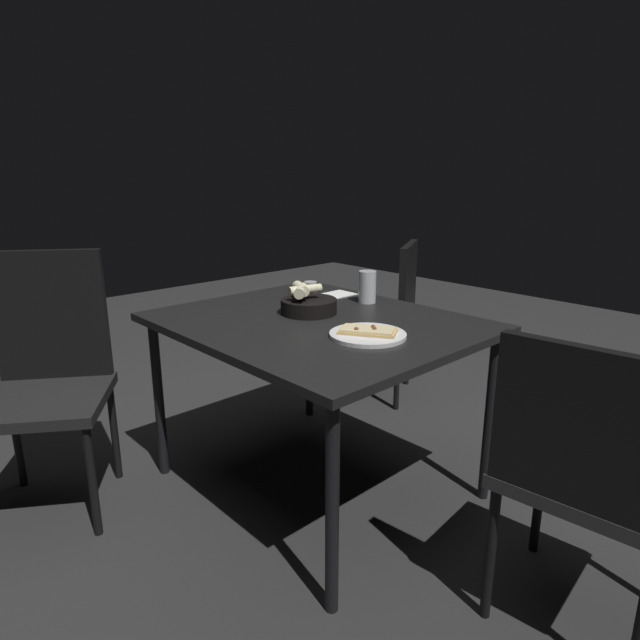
% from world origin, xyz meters
% --- Properties ---
extents(ground, '(8.00, 8.00, 0.00)m').
position_xyz_m(ground, '(0.00, 0.00, 0.00)').
color(ground, '#2B2B2B').
extents(dining_table, '(0.97, 1.16, 0.71)m').
position_xyz_m(dining_table, '(0.00, 0.00, 0.66)').
color(dining_table, black).
rests_on(dining_table, ground).
extents(pizza_plate, '(0.26, 0.26, 0.04)m').
position_xyz_m(pizza_plate, '(-0.02, -0.28, 0.72)').
color(pizza_plate, white).
rests_on(pizza_plate, dining_table).
extents(bread_basket, '(0.22, 0.22, 0.12)m').
position_xyz_m(bread_basket, '(0.04, 0.09, 0.75)').
color(bread_basket, black).
rests_on(bread_basket, dining_table).
extents(beer_glass, '(0.08, 0.08, 0.14)m').
position_xyz_m(beer_glass, '(0.35, 0.06, 0.77)').
color(beer_glass, silver).
rests_on(beer_glass, dining_table).
extents(pepper_shaker, '(0.06, 0.06, 0.08)m').
position_xyz_m(pepper_shaker, '(0.20, 0.26, 0.75)').
color(pepper_shaker, '#BFB299').
rests_on(pepper_shaker, dining_table).
extents(napkin, '(0.16, 0.12, 0.00)m').
position_xyz_m(napkin, '(0.35, 0.25, 0.72)').
color(napkin, white).
rests_on(napkin, dining_table).
extents(chair_near, '(0.48, 0.48, 0.87)m').
position_xyz_m(chair_near, '(0.02, -1.02, 0.51)').
color(chair_near, '#2D2D2D').
rests_on(chair_near, ground).
extents(chair_far, '(0.60, 0.60, 0.88)m').
position_xyz_m(chair_far, '(0.92, 0.44, 0.52)').
color(chair_far, black).
rests_on(chair_far, ground).
extents(chair_spare, '(0.61, 0.61, 0.98)m').
position_xyz_m(chair_spare, '(-0.80, 0.64, 0.55)').
color(chair_spare, black).
rests_on(chair_spare, ground).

